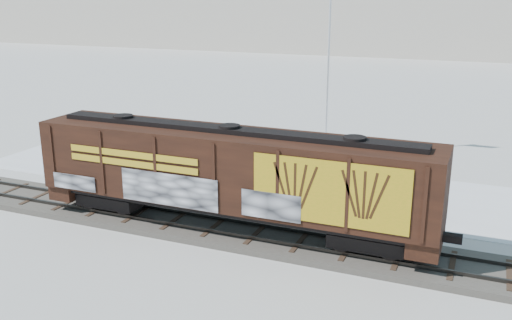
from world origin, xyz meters
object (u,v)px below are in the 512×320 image
at_px(car_white, 220,171).
at_px(car_dark, 379,193).
at_px(flagpole, 329,79).
at_px(hopper_railcar, 230,172).
at_px(car_silver, 245,164).

xyz_separation_m(car_white, car_dark, (8.82, -0.02, -0.09)).
relative_size(flagpole, car_dark, 3.15).
relative_size(hopper_railcar, flagpole, 1.33).
distance_m(hopper_railcar, car_white, 7.38).
relative_size(car_silver, car_white, 1.12).
relative_size(car_silver, car_dark, 1.14).
relative_size(hopper_railcar, car_white, 4.12).
height_order(car_silver, car_dark, car_silver).
bearing_deg(car_dark, car_white, 96.75).
relative_size(flagpole, car_silver, 2.77).
xyz_separation_m(flagpole, car_silver, (-3.10, -6.10, -4.18)).
bearing_deg(car_dark, flagpole, 39.45).
bearing_deg(car_white, flagpole, -9.20).
xyz_separation_m(hopper_railcar, car_white, (-3.51, 6.12, -2.14)).
bearing_deg(hopper_railcar, flagpole, 87.99).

